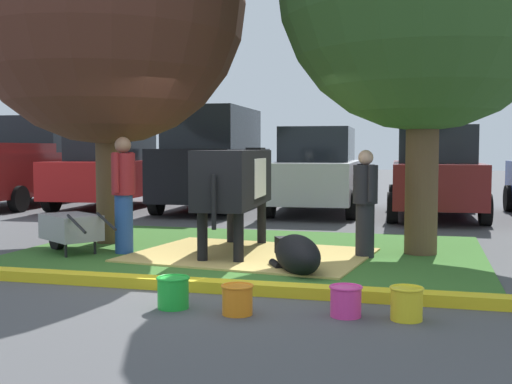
{
  "coord_description": "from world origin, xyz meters",
  "views": [
    {
      "loc": [
        2.5,
        -7.25,
        1.53
      ],
      "look_at": [
        0.1,
        1.76,
        0.9
      ],
      "focal_mm": 45.36,
      "sensor_mm": 36.0,
      "label": 1
    }
  ],
  "objects_px": {
    "bucket_orange": "(237,299)",
    "bucket_yellow": "(407,303)",
    "bucket_green": "(173,292)",
    "cow_holstein": "(236,179)",
    "person_visitor_near": "(123,191)",
    "pickup_truck_maroon": "(24,164)",
    "wheelbarrow": "(70,228)",
    "person_handler": "(365,201)",
    "suv_black": "(214,159)",
    "hatchback_white": "(435,173)",
    "calf_lying": "(296,254)",
    "sedan_silver": "(318,171)",
    "shade_tree_left": "(105,4)",
    "sedan_red": "(112,170)",
    "bucket_pink": "(346,300)"
  },
  "relations": [
    {
      "from": "bucket_orange",
      "to": "bucket_yellow",
      "type": "relative_size",
      "value": 1.0
    },
    {
      "from": "bucket_green",
      "to": "cow_holstein",
      "type": "bearing_deg",
      "value": 96.26
    },
    {
      "from": "person_visitor_near",
      "to": "pickup_truck_maroon",
      "type": "height_order",
      "value": "pickup_truck_maroon"
    },
    {
      "from": "person_visitor_near",
      "to": "bucket_yellow",
      "type": "height_order",
      "value": "person_visitor_near"
    },
    {
      "from": "cow_holstein",
      "to": "wheelbarrow",
      "type": "height_order",
      "value": "cow_holstein"
    },
    {
      "from": "person_visitor_near",
      "to": "person_handler",
      "type": "bearing_deg",
      "value": 9.02
    },
    {
      "from": "suv_black",
      "to": "hatchback_white",
      "type": "relative_size",
      "value": 1.05
    },
    {
      "from": "bucket_orange",
      "to": "hatchback_white",
      "type": "xyz_separation_m",
      "value": [
        1.83,
        9.23,
        0.84
      ]
    },
    {
      "from": "calf_lying",
      "to": "sedan_silver",
      "type": "height_order",
      "value": "sedan_silver"
    },
    {
      "from": "shade_tree_left",
      "to": "sedan_red",
      "type": "bearing_deg",
      "value": 116.98
    },
    {
      "from": "shade_tree_left",
      "to": "calf_lying",
      "type": "relative_size",
      "value": 4.62
    },
    {
      "from": "calf_lying",
      "to": "pickup_truck_maroon",
      "type": "relative_size",
      "value": 0.24
    },
    {
      "from": "sedan_red",
      "to": "hatchback_white",
      "type": "bearing_deg",
      "value": -1.58
    },
    {
      "from": "bucket_yellow",
      "to": "hatchback_white",
      "type": "distance_m",
      "value": 9.07
    },
    {
      "from": "person_handler",
      "to": "wheelbarrow",
      "type": "height_order",
      "value": "person_handler"
    },
    {
      "from": "hatchback_white",
      "to": "calf_lying",
      "type": "bearing_deg",
      "value": -103.23
    },
    {
      "from": "wheelbarrow",
      "to": "bucket_orange",
      "type": "xyz_separation_m",
      "value": [
        3.3,
        -2.64,
        -0.24
      ]
    },
    {
      "from": "pickup_truck_maroon",
      "to": "hatchback_white",
      "type": "relative_size",
      "value": 1.23
    },
    {
      "from": "cow_holstein",
      "to": "sedan_red",
      "type": "xyz_separation_m",
      "value": [
        -5.15,
        6.07,
        -0.1
      ]
    },
    {
      "from": "bucket_orange",
      "to": "shade_tree_left",
      "type": "bearing_deg",
      "value": 131.21
    },
    {
      "from": "person_visitor_near",
      "to": "calf_lying",
      "type": "bearing_deg",
      "value": -16.07
    },
    {
      "from": "bucket_yellow",
      "to": "sedan_silver",
      "type": "distance_m",
      "value": 9.71
    },
    {
      "from": "shade_tree_left",
      "to": "sedan_red",
      "type": "height_order",
      "value": "shade_tree_left"
    },
    {
      "from": "cow_holstein",
      "to": "pickup_truck_maroon",
      "type": "xyz_separation_m",
      "value": [
        -7.85,
        6.22,
        0.02
      ]
    },
    {
      "from": "bucket_pink",
      "to": "hatchback_white",
      "type": "bearing_deg",
      "value": 84.61
    },
    {
      "from": "cow_holstein",
      "to": "sedan_silver",
      "type": "height_order",
      "value": "sedan_silver"
    },
    {
      "from": "bucket_green",
      "to": "bucket_pink",
      "type": "xyz_separation_m",
      "value": [
        1.64,
        0.12,
        -0.01
      ]
    },
    {
      "from": "person_handler",
      "to": "pickup_truck_maroon",
      "type": "distance_m",
      "value": 11.56
    },
    {
      "from": "pickup_truck_maroon",
      "to": "sedan_silver",
      "type": "height_order",
      "value": "pickup_truck_maroon"
    },
    {
      "from": "cow_holstein",
      "to": "person_handler",
      "type": "height_order",
      "value": "cow_holstein"
    },
    {
      "from": "calf_lying",
      "to": "bucket_pink",
      "type": "height_order",
      "value": "calf_lying"
    },
    {
      "from": "person_handler",
      "to": "hatchback_white",
      "type": "distance_m",
      "value": 5.95
    },
    {
      "from": "person_visitor_near",
      "to": "sedan_silver",
      "type": "distance_m",
      "value": 6.96
    },
    {
      "from": "person_handler",
      "to": "hatchback_white",
      "type": "xyz_separation_m",
      "value": [
        0.98,
        5.86,
        0.18
      ]
    },
    {
      "from": "bucket_green",
      "to": "sedan_red",
      "type": "height_order",
      "value": "sedan_red"
    },
    {
      "from": "calf_lying",
      "to": "bucket_yellow",
      "type": "xyz_separation_m",
      "value": [
        1.37,
        -1.86,
        -0.08
      ]
    },
    {
      "from": "cow_holstein",
      "to": "bucket_green",
      "type": "xyz_separation_m",
      "value": [
        0.36,
        -3.32,
        -0.93
      ]
    },
    {
      "from": "bucket_green",
      "to": "hatchback_white",
      "type": "bearing_deg",
      "value": 74.79
    },
    {
      "from": "wheelbarrow",
      "to": "sedan_silver",
      "type": "xyz_separation_m",
      "value": [
        2.45,
        6.95,
        0.6
      ]
    },
    {
      "from": "suv_black",
      "to": "sedan_silver",
      "type": "xyz_separation_m",
      "value": [
        2.58,
        0.03,
        -0.29
      ]
    },
    {
      "from": "hatchback_white",
      "to": "bucket_yellow",
      "type": "bearing_deg",
      "value": -91.99
    },
    {
      "from": "bucket_yellow",
      "to": "hatchback_white",
      "type": "height_order",
      "value": "hatchback_white"
    },
    {
      "from": "calf_lying",
      "to": "pickup_truck_maroon",
      "type": "distance_m",
      "value": 11.8
    },
    {
      "from": "bucket_pink",
      "to": "bucket_yellow",
      "type": "xyz_separation_m",
      "value": [
        0.54,
        0.02,
        0.01
      ]
    },
    {
      "from": "person_handler",
      "to": "wheelbarrow",
      "type": "relative_size",
      "value": 1.02
    },
    {
      "from": "bucket_green",
      "to": "bucket_yellow",
      "type": "xyz_separation_m",
      "value": [
        2.18,
        0.13,
        -0.0
      ]
    },
    {
      "from": "calf_lying",
      "to": "bucket_green",
      "type": "distance_m",
      "value": 2.15
    },
    {
      "from": "bucket_green",
      "to": "bucket_orange",
      "type": "bearing_deg",
      "value": -5.87
    },
    {
      "from": "bucket_orange",
      "to": "sedan_silver",
      "type": "height_order",
      "value": "sedan_silver"
    },
    {
      "from": "bucket_green",
      "to": "pickup_truck_maroon",
      "type": "xyz_separation_m",
      "value": [
        -8.21,
        9.54,
        0.96
      ]
    }
  ]
}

